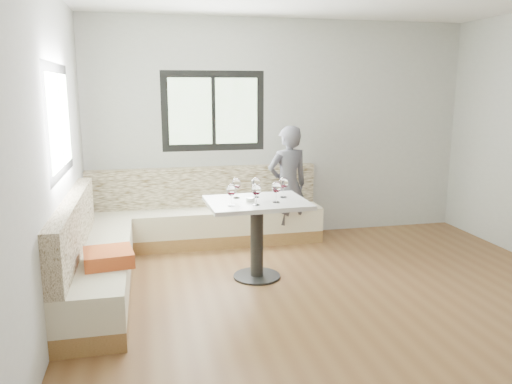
% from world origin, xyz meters
% --- Properties ---
extents(room, '(5.01, 5.01, 2.81)m').
position_xyz_m(room, '(-0.08, 0.08, 1.41)').
color(room, brown).
rests_on(room, ground).
extents(banquette, '(2.90, 2.80, 0.95)m').
position_xyz_m(banquette, '(-1.59, 1.62, 0.33)').
color(banquette, olive).
rests_on(banquette, ground).
extents(table, '(1.03, 0.81, 0.82)m').
position_xyz_m(table, '(-0.68, 0.98, 0.61)').
color(table, black).
rests_on(table, ground).
extents(person, '(0.61, 0.46, 1.49)m').
position_xyz_m(person, '(-0.04, 2.06, 0.74)').
color(person, '#4B4A53').
rests_on(person, ground).
extents(olive_ramekin, '(0.09, 0.09, 0.04)m').
position_xyz_m(olive_ramekin, '(-0.75, 0.96, 0.84)').
color(olive_ramekin, white).
rests_on(olive_ramekin, table).
extents(wine_glass_a, '(0.09, 0.09, 0.21)m').
position_xyz_m(wine_glass_a, '(-0.97, 0.81, 0.97)').
color(wine_glass_a, white).
rests_on(wine_glass_a, table).
extents(wine_glass_b, '(0.09, 0.09, 0.21)m').
position_xyz_m(wine_glass_b, '(-0.73, 0.78, 0.97)').
color(wine_glass_b, white).
rests_on(wine_glass_b, table).
extents(wine_glass_c, '(0.09, 0.09, 0.21)m').
position_xyz_m(wine_glass_c, '(-0.51, 0.85, 0.97)').
color(wine_glass_c, white).
rests_on(wine_glass_c, table).
extents(wine_glass_d, '(0.09, 0.09, 0.21)m').
position_xyz_m(wine_glass_d, '(-0.66, 1.13, 0.97)').
color(wine_glass_d, white).
rests_on(wine_glass_d, table).
extents(wine_glass_e, '(0.09, 0.09, 0.21)m').
position_xyz_m(wine_glass_e, '(-0.38, 1.06, 0.97)').
color(wine_glass_e, white).
rests_on(wine_glass_e, table).
extents(wine_glass_f, '(0.09, 0.09, 0.21)m').
position_xyz_m(wine_glass_f, '(-0.86, 1.14, 0.97)').
color(wine_glass_f, white).
rests_on(wine_glass_f, table).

